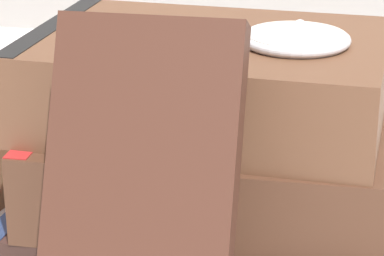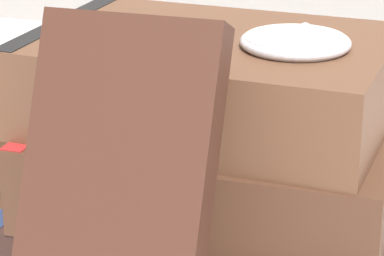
% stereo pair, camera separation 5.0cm
% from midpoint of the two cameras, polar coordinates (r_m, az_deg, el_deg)
% --- Properties ---
extents(ground_plane, '(3.00, 3.00, 0.00)m').
position_cam_midpoint_polar(ground_plane, '(0.53, -0.83, -7.50)').
color(ground_plane, silver).
extents(book_flat_bottom, '(0.22, 0.17, 0.03)m').
position_cam_midpoint_polar(book_flat_bottom, '(0.51, 3.74, -6.25)').
color(book_flat_bottom, '#331E19').
rests_on(book_flat_bottom, ground_plane).
extents(book_flat_middle, '(0.19, 0.15, 0.05)m').
position_cam_midpoint_polar(book_flat_middle, '(0.50, 4.06, -2.10)').
color(book_flat_middle, '#4C2D1E').
rests_on(book_flat_middle, book_flat_bottom).
extents(book_flat_top, '(0.19, 0.14, 0.05)m').
position_cam_midpoint_polar(book_flat_top, '(0.48, 3.51, 3.05)').
color(book_flat_top, brown).
rests_on(book_flat_top, book_flat_middle).
extents(book_leaning_front, '(0.08, 0.09, 0.16)m').
position_cam_midpoint_polar(book_leaning_front, '(0.39, -1.28, -5.85)').
color(book_leaning_front, '#422319').
rests_on(book_leaning_front, ground_plane).
extents(pocket_watch, '(0.06, 0.06, 0.01)m').
position_cam_midpoint_polar(pocket_watch, '(0.46, 9.64, 5.26)').
color(pocket_watch, silver).
rests_on(pocket_watch, book_flat_top).
extents(reading_glasses, '(0.10, 0.07, 0.00)m').
position_cam_midpoint_polar(reading_glasses, '(0.70, 1.78, 0.13)').
color(reading_glasses, black).
rests_on(reading_glasses, ground_plane).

